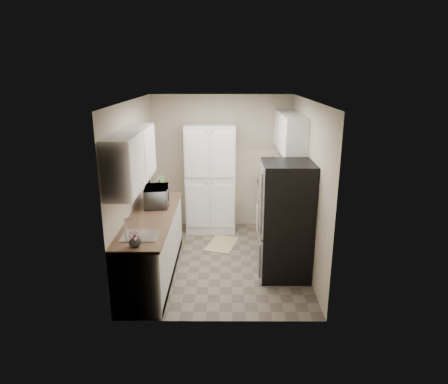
# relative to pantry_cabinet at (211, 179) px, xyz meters

# --- Properties ---
(ground) EXTENTS (3.20, 3.20, 0.00)m
(ground) POSITION_rel_pantry_cabinet_xyz_m (0.20, -1.32, -1.00)
(ground) COLOR #665B4C
(ground) RESTS_ON ground
(room_shell) EXTENTS (2.64, 3.24, 2.52)m
(room_shell) POSITION_rel_pantry_cabinet_xyz_m (0.18, -1.32, 0.63)
(room_shell) COLOR #BAAB96
(room_shell) RESTS_ON ground
(pantry_cabinet) EXTENTS (0.90, 0.55, 2.00)m
(pantry_cabinet) POSITION_rel_pantry_cabinet_xyz_m (0.00, 0.00, 0.00)
(pantry_cabinet) COLOR silver
(pantry_cabinet) RESTS_ON ground
(base_cabinet_left) EXTENTS (0.60, 2.30, 0.88)m
(base_cabinet_left) POSITION_rel_pantry_cabinet_xyz_m (-0.79, -1.75, -0.56)
(base_cabinet_left) COLOR silver
(base_cabinet_left) RESTS_ON ground
(countertop_left) EXTENTS (0.63, 2.33, 0.04)m
(countertop_left) POSITION_rel_pantry_cabinet_xyz_m (-0.79, -1.75, -0.10)
(countertop_left) COLOR brown
(countertop_left) RESTS_ON base_cabinet_left
(base_cabinet_right) EXTENTS (0.60, 0.80, 0.88)m
(base_cabinet_right) POSITION_rel_pantry_cabinet_xyz_m (1.19, -0.12, -0.56)
(base_cabinet_right) COLOR silver
(base_cabinet_right) RESTS_ON ground
(countertop_right) EXTENTS (0.63, 0.83, 0.04)m
(countertop_right) POSITION_rel_pantry_cabinet_xyz_m (1.19, -0.12, -0.10)
(countertop_right) COLOR brown
(countertop_right) RESTS_ON base_cabinet_right
(electric_range) EXTENTS (0.71, 0.78, 1.13)m
(electric_range) POSITION_rel_pantry_cabinet_xyz_m (1.17, -0.93, -0.52)
(electric_range) COLOR #B7B7BC
(electric_range) RESTS_ON ground
(refrigerator) EXTENTS (0.70, 0.72, 1.70)m
(refrigerator) POSITION_rel_pantry_cabinet_xyz_m (1.14, -1.73, -0.15)
(refrigerator) COLOR #B7B7BC
(refrigerator) RESTS_ON ground
(microwave) EXTENTS (0.41, 0.56, 0.29)m
(microwave) POSITION_rel_pantry_cabinet_xyz_m (-0.78, -1.27, 0.06)
(microwave) COLOR #A5A5A9
(microwave) RESTS_ON countertop_left
(wine_bottle) EXTENTS (0.08, 0.08, 0.31)m
(wine_bottle) POSITION_rel_pantry_cabinet_xyz_m (-0.94, -0.96, 0.08)
(wine_bottle) COLOR black
(wine_bottle) RESTS_ON countertop_left
(flower_vase) EXTENTS (0.18, 0.18, 0.15)m
(flower_vase) POSITION_rel_pantry_cabinet_xyz_m (-0.79, -2.77, -0.01)
(flower_vase) COLOR silver
(flower_vase) RESTS_ON countertop_left
(cutting_board) EXTENTS (0.04, 0.26, 0.32)m
(cutting_board) POSITION_rel_pantry_cabinet_xyz_m (-0.76, -0.75, 0.08)
(cutting_board) COLOR #438A3B
(cutting_board) RESTS_ON countertop_left
(toaster_oven) EXTENTS (0.37, 0.44, 0.24)m
(toaster_oven) POSITION_rel_pantry_cabinet_xyz_m (1.17, -0.15, 0.04)
(toaster_oven) COLOR #BABABF
(toaster_oven) RESTS_ON countertop_right
(fruit_basket) EXTENTS (0.35, 0.35, 0.12)m
(fruit_basket) POSITION_rel_pantry_cabinet_xyz_m (1.19, -0.16, 0.22)
(fruit_basket) COLOR #F74000
(fruit_basket) RESTS_ON toaster_oven
(kitchen_mat) EXTENTS (0.61, 0.79, 0.01)m
(kitchen_mat) POSITION_rel_pantry_cabinet_xyz_m (0.22, -0.67, -0.99)
(kitchen_mat) COLOR tan
(kitchen_mat) RESTS_ON ground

